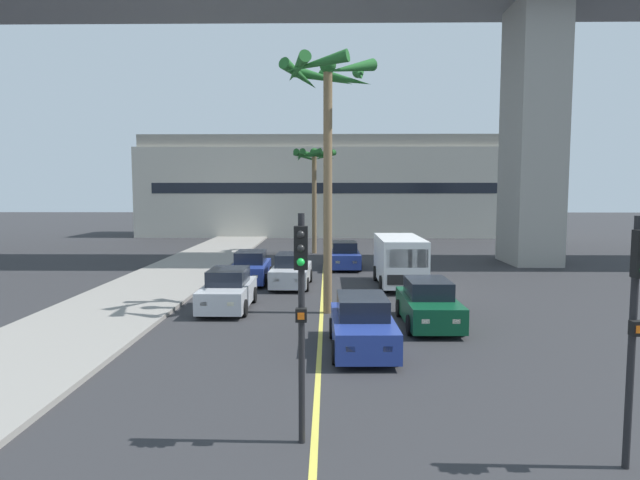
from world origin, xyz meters
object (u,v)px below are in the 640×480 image
car_queue_third (251,268)px  traffic_light_right_far_corner (636,308)px  car_queue_front (428,304)px  delivery_van (399,260)px  palm_tree_mid_median (328,99)px  car_queue_second (344,256)px  traffic_light_median_near (301,297)px  car_queue_fifth (362,325)px  palm_tree_near_median (314,164)px  car_queue_fourth (291,271)px  car_queue_sixth (228,291)px

car_queue_third → traffic_light_right_far_corner: 20.39m
car_queue_front → delivery_van: (-0.02, 7.60, 0.57)m
car_queue_front → palm_tree_mid_median: (-3.44, 1.86, 7.16)m
car_queue_second → traffic_light_median_near: (-1.43, -22.53, 1.99)m
car_queue_fifth → delivery_van: 10.83m
car_queue_front → palm_tree_mid_median: 8.16m
delivery_van → traffic_light_right_far_corner: traffic_light_right_far_corner is taller
car_queue_second → car_queue_third: bearing=-133.4°
car_queue_third → palm_tree_mid_median: (3.84, -6.68, 7.16)m
delivery_van → palm_tree_near_median: bearing=107.9°
car_queue_fourth → car_queue_sixth: 5.50m
delivery_van → traffic_light_median_near: 17.00m
car_queue_fourth → palm_tree_near_median: bearing=86.9°
delivery_van → car_queue_third: bearing=172.7°
car_queue_front → traffic_light_right_far_corner: size_ratio=0.98×
car_queue_third → traffic_light_median_near: bearing=-79.0°
car_queue_second → car_queue_sixth: bearing=-113.3°
car_queue_fifth → car_queue_sixth: size_ratio=1.01×
palm_tree_mid_median → car_queue_second: bearing=85.2°
palm_tree_mid_median → car_queue_front: bearing=-28.4°
car_queue_front → traffic_light_right_far_corner: 10.06m
delivery_van → palm_tree_mid_median: 9.39m
car_queue_second → traffic_light_right_far_corner: size_ratio=0.98×
car_queue_fourth → palm_tree_near_median: palm_tree_near_median is taller
car_queue_front → palm_tree_near_median: bearing=101.8°
car_queue_fourth → palm_tree_mid_median: size_ratio=0.44×
car_queue_fourth → car_queue_fifth: size_ratio=1.00×
traffic_light_right_far_corner → palm_tree_mid_median: (-4.98, 11.60, 5.17)m
traffic_light_right_far_corner → palm_tree_mid_median: palm_tree_mid_median is taller
palm_tree_mid_median → palm_tree_near_median: bearing=92.9°
car_queue_second → car_queue_sixth: 12.20m
traffic_light_right_far_corner → palm_tree_near_median: 31.78m
car_queue_front → car_queue_second: bearing=100.2°
traffic_light_median_near → car_queue_fourth: bearing=94.5°
car_queue_fifth → car_queue_sixth: bearing=132.1°
car_queue_front → car_queue_second: (-2.46, 13.64, 0.00)m
car_queue_third → car_queue_sixth: 6.10m
car_queue_fourth → delivery_van: 5.19m
car_queue_fifth → palm_tree_mid_median: size_ratio=0.44×
car_queue_fourth → traffic_light_median_near: size_ratio=0.99×
car_queue_second → palm_tree_near_median: size_ratio=0.54×
car_queue_fourth → traffic_light_right_far_corner: traffic_light_right_far_corner is taller
traffic_light_median_near → palm_tree_mid_median: (0.45, 10.75, 5.17)m
car_queue_sixth → traffic_light_median_near: 11.99m
car_queue_second → palm_tree_mid_median: 13.82m
car_queue_second → palm_tree_near_median: (-1.96, 7.62, 5.74)m
car_queue_second → palm_tree_near_median: palm_tree_near_median is taller
car_queue_third → car_queue_sixth: size_ratio=1.01×
car_queue_fourth → delivery_van: size_ratio=0.79×
car_queue_second → car_queue_fourth: size_ratio=1.00×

